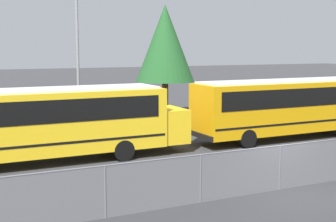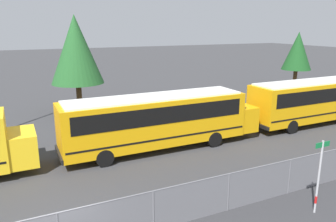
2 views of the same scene
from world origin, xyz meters
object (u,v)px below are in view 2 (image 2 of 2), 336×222
at_px(school_bus_2, 160,118).
at_px(school_bus_3, 318,98).
at_px(tree_1, 76,50).
at_px(tree_0, 298,51).
at_px(street_sign, 319,175).

height_order(school_bus_2, school_bus_3, same).
height_order(school_bus_3, tree_1, tree_1).
bearing_deg(tree_0, street_sign, -134.36).
distance_m(school_bus_3, tree_0, 14.52).
height_order(school_bus_2, street_sign, school_bus_2).
distance_m(school_bus_2, tree_1, 11.05).
height_order(tree_0, tree_1, tree_1).
relative_size(school_bus_2, tree_1, 1.53).
relative_size(school_bus_2, tree_0, 1.90).
bearing_deg(school_bus_3, tree_0, 50.16).
height_order(school_bus_2, tree_1, tree_1).
bearing_deg(street_sign, school_bus_3, 40.76).
bearing_deg(school_bus_3, school_bus_2, 179.43).
xyz_separation_m(school_bus_2, tree_0, (21.84, 10.88, 2.37)).
height_order(street_sign, tree_1, tree_1).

